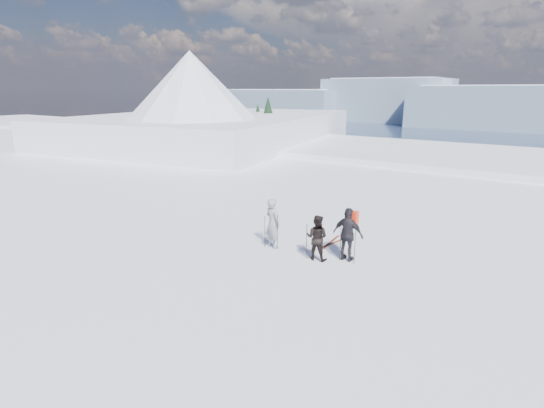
{
  "coord_description": "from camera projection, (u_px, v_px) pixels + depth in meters",
  "views": [
    {
      "loc": [
        5.96,
        -9.55,
        5.94
      ],
      "look_at": [
        -2.51,
        3.0,
        1.8
      ],
      "focal_mm": 28.0,
      "sensor_mm": 36.0,
      "label": 1
    }
  ],
  "objects": [
    {
      "name": "skier_dark",
      "position": [
        317.0,
        238.0,
        15.04
      ],
      "size": [
        0.89,
        0.74,
        1.65
      ],
      "primitive_type": "imported",
      "rotation": [
        0.0,
        0.0,
        3.29
      ],
      "color": "black",
      "rests_on": "ground"
    },
    {
      "name": "skier_grey",
      "position": [
        273.0,
        223.0,
        16.18
      ],
      "size": [
        0.82,
        0.67,
        1.94
      ],
      "primitive_type": "imported",
      "rotation": [
        0.0,
        0.0,
        2.82
      ],
      "color": "gray",
      "rests_on": "ground"
    },
    {
      "name": "skis_loose",
      "position": [
        333.0,
        242.0,
        16.89
      ],
      "size": [
        0.48,
        1.7,
        0.03
      ],
      "color": "black",
      "rests_on": "ground"
    },
    {
      "name": "near_ridge",
      "position": [
        229.0,
        169.0,
        51.13
      ],
      "size": [
        31.37,
        35.68,
        25.62
      ],
      "color": "white",
      "rests_on": "ground"
    },
    {
      "name": "skier_pack",
      "position": [
        348.0,
        235.0,
        14.9
      ],
      "size": [
        1.15,
        0.51,
        1.94
      ],
      "primitive_type": "imported",
      "rotation": [
        0.0,
        0.0,
        3.11
      ],
      "color": "black",
      "rests_on": "ground"
    },
    {
      "name": "backpack",
      "position": [
        353.0,
        199.0,
        14.77
      ],
      "size": [
        0.42,
        0.25,
        0.57
      ],
      "primitive_type": "cube",
      "rotation": [
        0.0,
        0.0,
        3.11
      ],
      "color": "red",
      "rests_on": "skier_pack"
    },
    {
      "name": "lake_basin",
      "position": [
        463.0,
        231.0,
        38.12
      ],
      "size": [
        820.0,
        820.0,
        71.62
      ],
      "color": "white",
      "rests_on": "ground"
    },
    {
      "name": "ski_poles",
      "position": [
        309.0,
        240.0,
        15.36
      ],
      "size": [
        3.55,
        0.57,
        1.37
      ],
      "color": "black",
      "rests_on": "ground"
    }
  ]
}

